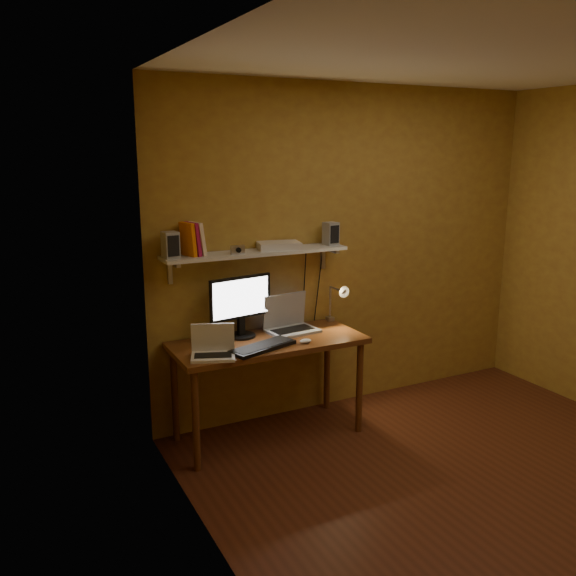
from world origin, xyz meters
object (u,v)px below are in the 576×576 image
desk_lamp (338,298)px  speaker_right (331,234)px  laptop (289,321)px  shelf_camera (238,250)px  wall_shelf (256,253)px  mouse (306,341)px  monitor (241,303)px  speaker_left (170,245)px  desk (268,351)px  router (279,245)px  keyboard (263,347)px  netbook (213,348)px

desk_lamp → speaker_right: (-0.03, 0.07, 0.50)m
laptop → shelf_camera: (-0.41, -0.01, 0.58)m
desk_lamp → shelf_camera: size_ratio=3.67×
wall_shelf → laptop: (0.24, -0.05, -0.54)m
laptop → mouse: size_ratio=4.56×
monitor → mouse: size_ratio=5.78×
laptop → speaker_left: size_ratio=2.18×
desk → monitor: size_ratio=2.81×
desk → speaker_right: size_ratio=8.01×
monitor → desk: bearing=-58.3°
desk → desk_lamp: size_ratio=3.73×
monitor → speaker_right: (0.77, 0.03, 0.46)m
monitor → router: bearing=-2.4°
desk_lamp → keyboard: bearing=-159.6°
keyboard → speaker_right: 1.08m
mouse → desk_lamp: desk_lamp is taller
desk → netbook: 0.52m
desk_lamp → monitor: bearing=177.3°
keyboard → mouse: (0.33, -0.02, 0.00)m
mouse → laptop: bearing=86.5°
speaker_right → router: (-0.44, 0.01, -0.06)m
mouse → speaker_right: size_ratio=0.49×
netbook → mouse: size_ratio=3.96×
desk → mouse: size_ratio=16.23×
netbook → speaker_right: size_ratio=1.96×
desk → router: size_ratio=4.52×
mouse → shelf_camera: shelf_camera is taller
desk → shelf_camera: shelf_camera is taller
speaker_left → keyboard: bearing=-40.0°
keyboard → mouse: bearing=-21.7°
desk → shelf_camera: size_ratio=13.69×
netbook → router: bearing=49.1°
wall_shelf → speaker_left: speaker_left is taller
wall_shelf → shelf_camera: shelf_camera is taller
monitor → desk_lamp: monitor is taller
laptop → desk: bearing=-154.8°
speaker_left → shelf_camera: (0.47, -0.05, -0.06)m
netbook → router: 0.96m
wall_shelf → netbook: (-0.48, -0.35, -0.55)m
monitor → keyboard: (0.02, -0.33, -0.24)m
monitor → desk_lamp: (0.80, -0.04, -0.05)m
speaker_right → shelf_camera: (-0.80, -0.06, -0.06)m
monitor → netbook: (-0.33, -0.32, -0.19)m
wall_shelf → mouse: (0.21, -0.38, -0.59)m
shelf_camera → netbook: bearing=-136.8°
wall_shelf → speaker_right: speaker_right is taller
desk → speaker_right: (0.63, 0.19, 0.80)m
laptop → shelf_camera: shelf_camera is taller
mouse → speaker_right: (0.42, 0.38, 0.70)m
desk_lamp → mouse: bearing=-145.6°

